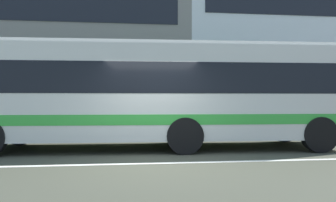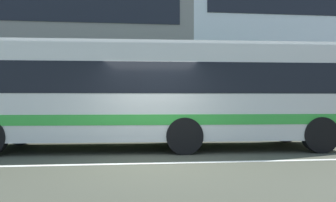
{
  "view_description": "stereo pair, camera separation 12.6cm",
  "coord_description": "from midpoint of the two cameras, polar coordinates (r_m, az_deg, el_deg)",
  "views": [
    {
      "loc": [
        -0.57,
        -7.42,
        1.46
      ],
      "look_at": [
        0.57,
        2.23,
        1.44
      ],
      "focal_mm": 34.39,
      "sensor_mm": 36.0,
      "label": 1
    },
    {
      "loc": [
        -0.44,
        -7.43,
        1.46
      ],
      "look_at": [
        0.57,
        2.23,
        1.44
      ],
      "focal_mm": 34.39,
      "sensor_mm": 36.0,
      "label": 2
    }
  ],
  "objects": [
    {
      "name": "ground_plane",
      "position": [
        7.58,
        -2.12,
        -10.98
      ],
      "size": [
        160.0,
        160.0,
        0.0
      ],
      "primitive_type": "plane",
      "color": "#434436"
    },
    {
      "name": "lane_centre_line",
      "position": [
        7.58,
        -2.12,
        -10.95
      ],
      "size": [
        60.0,
        0.16,
        0.01
      ],
      "primitive_type": "cube",
      "color": "silver",
      "rests_on": "ground_plane"
    },
    {
      "name": "hedge_row_far",
      "position": [
        13.39,
        -3.61,
        -3.6
      ],
      "size": [
        14.88,
        1.1,
        1.18
      ],
      "primitive_type": "cube",
      "color": "#2C6C2B",
      "rests_on": "ground_plane"
    },
    {
      "name": "apartment_block_left",
      "position": [
        24.74,
        -22.22,
        10.8
      ],
      "size": [
        20.55,
        10.15,
        12.08
      ],
      "color": "gray",
      "rests_on": "ground_plane"
    },
    {
      "name": "apartment_block_right",
      "position": [
        27.4,
        23.68,
        11.44
      ],
      "size": [
        19.63,
        10.15,
        13.67
      ],
      "color": "silver",
      "rests_on": "ground_plane"
    },
    {
      "name": "transit_bus",
      "position": [
        9.77,
        -1.42,
        1.63
      ],
      "size": [
        11.03,
        2.9,
        3.11
      ],
      "color": "silver",
      "rests_on": "ground_plane"
    }
  ]
}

